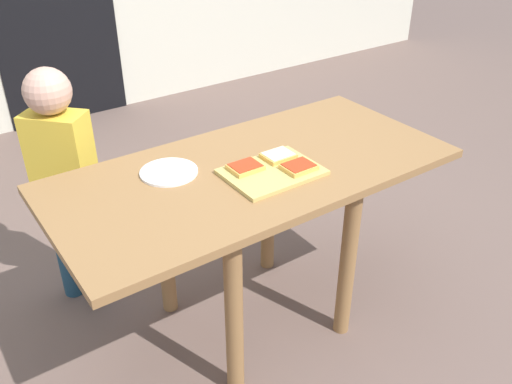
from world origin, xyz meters
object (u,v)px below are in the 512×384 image
Objects in this scene: pizza_slice_near_right at (299,167)px; pizza_slice_far_left at (245,167)px; plate_white_left at (169,172)px; child_left at (65,175)px; dining_table at (253,193)px; pizza_slice_far_right at (278,156)px; cutting_board at (272,172)px.

pizza_slice_near_right and pizza_slice_far_left have the same top height.
plate_white_left is at bearing 145.49° from pizza_slice_far_left.
child_left is (-0.26, 0.44, -0.13)m from plate_white_left.
dining_table is 0.15m from pizza_slice_far_left.
pizza_slice_far_left is at bearing -34.51° from plate_white_left.
pizza_slice_far_right is at bearing 93.80° from pizza_slice_near_right.
pizza_slice_far_right is 0.99× the size of pizza_slice_near_right.
pizza_slice_far_right is 0.11m from pizza_slice_near_right.
pizza_slice_far_left is 0.55× the size of plate_white_left.
cutting_board is 2.95× the size of pizza_slice_far_left.
pizza_slice_far_left reaches higher than dining_table.
pizza_slice_far_right is 0.11× the size of child_left.
pizza_slice_near_right is (0.08, -0.05, 0.02)m from cutting_board.
dining_table is 13.07× the size of pizza_slice_near_right.
plate_white_left is at bearing 145.56° from pizza_slice_near_right.
pizza_slice_near_right is at bearing -34.44° from plate_white_left.
cutting_board is 0.10m from pizza_slice_far_left.
dining_table is 0.15m from cutting_board.
pizza_slice_far_right is at bearing 39.77° from cutting_board.
pizza_slice_far_right reaches higher than cutting_board.
cutting_board is at bearing -38.62° from pizza_slice_far_left.
dining_table is 1.40× the size of child_left.
pizza_slice_near_right is 0.47m from plate_white_left.
pizza_slice_far_left is (-0.08, 0.06, 0.02)m from cutting_board.
dining_table is at bearing 169.57° from pizza_slice_far_right.
dining_table is 0.79m from child_left.
pizza_slice_far_left is (-0.05, -0.02, 0.14)m from dining_table.
pizza_slice_near_right is 0.11× the size of child_left.
pizza_slice_far_left is at bearing 141.38° from cutting_board.
dining_table is at bearing 129.81° from pizza_slice_near_right.
pizza_slice_far_left reaches higher than cutting_board.
dining_table is 0.17m from pizza_slice_far_right.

